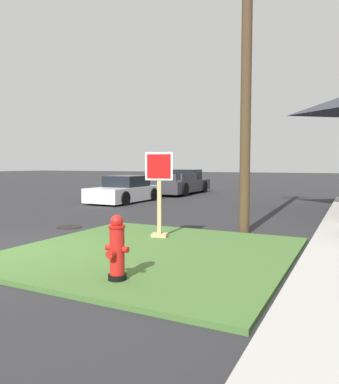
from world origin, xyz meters
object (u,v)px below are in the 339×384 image
Objects in this scene: fire_hydrant at (117,249)px; parked_sedan_white at (125,191)px; manhole_cover at (69,227)px; pickup_truck_charcoal at (181,184)px; stop_sign at (159,198)px; utility_pole at (247,6)px.

parked_sedan_white is (-6.69, 10.30, 0.00)m from fire_hydrant.
pickup_truck_charcoal is (-2.32, 12.48, 0.61)m from manhole_cover.
stop_sign is at bearing -7.63° from manhole_cover.
fire_hydrant is 0.09× the size of utility_pole.
stop_sign is 3.31m from manhole_cover.
stop_sign is at bearing -132.17° from utility_pole.
parked_sedan_white is (-5.71, 7.16, -0.46)m from stop_sign.
utility_pole is at bearing -57.92° from pickup_truck_charcoal.
utility_pole reaches higher than parked_sedan_white.
utility_pole reaches higher than stop_sign.
utility_pole is (1.56, 1.72, 4.69)m from stop_sign.
fire_hydrant is 0.18× the size of pickup_truck_charcoal.
utility_pole is (7.01, -11.18, 5.07)m from pickup_truck_charcoal.
parked_sedan_white is at bearing 123.00° from fire_hydrant.
utility_pole reaches higher than pickup_truck_charcoal.
pickup_truck_charcoal is (-5.45, 12.90, -0.39)m from stop_sign.
fire_hydrant is 0.24× the size of parked_sedan_white.
stop_sign reaches higher than parked_sedan_white.
utility_pole reaches higher than manhole_cover.
manhole_cover is 7.24m from parked_sedan_white.
parked_sedan_white is (-2.58, 6.74, 0.53)m from manhole_cover.
manhole_cover is at bearing -79.45° from pickup_truck_charcoal.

